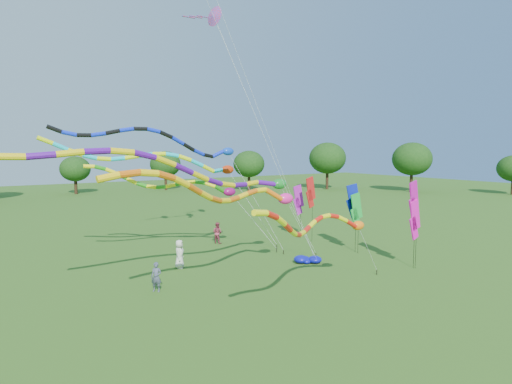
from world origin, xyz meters
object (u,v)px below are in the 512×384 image
tube_kite_red (325,224)px  person_b (156,277)px  person_a (179,254)px  person_c (217,233)px  blue_nylon_heap (306,260)px  tube_kite_orange (236,193)px

tube_kite_red → person_b: (-5.58, 6.49, -3.19)m
person_a → person_b: bearing=178.8°
tube_kite_red → person_c: tube_kite_red is taller
tube_kite_red → person_b: size_ratio=7.57×
blue_nylon_heap → person_b: person_b is taller
person_a → tube_kite_orange: bearing=-138.1°
tube_kite_red → person_a: tube_kite_red is taller
person_a → person_c: 7.14m
blue_nylon_heap → tube_kite_orange: bearing=-158.4°
person_c → person_a: bearing=106.3°
person_b → person_c: person_c is taller
tube_kite_orange → person_a: bearing=78.7°
tube_kite_orange → person_a: 7.42m
blue_nylon_heap → person_a: (-7.26, 3.37, 0.65)m
tube_kite_orange → person_a: tube_kite_orange is taller
tube_kite_red → blue_nylon_heap: bearing=35.0°
blue_nylon_heap → person_a: person_a is taller
person_b → person_c: size_ratio=0.92×
tube_kite_red → person_c: size_ratio=6.97×
person_b → tube_kite_red: bearing=-5.7°
person_c → tube_kite_orange: bearing=129.8°
person_a → person_c: person_a is taller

